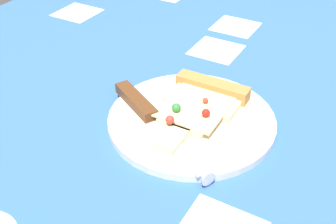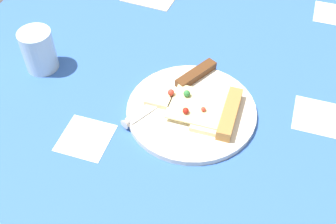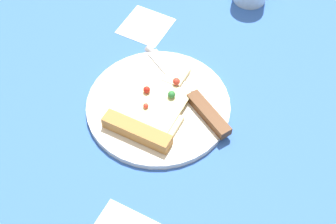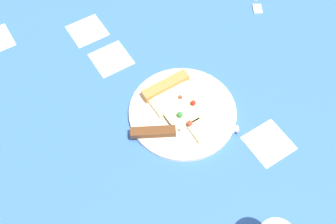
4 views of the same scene
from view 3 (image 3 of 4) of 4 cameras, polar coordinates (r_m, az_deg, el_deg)
The scene contains 4 objects.
ground_plane at distance 85.79cm, azimuth -4.88°, elevation -2.99°, with size 127.35×127.35×3.00cm.
plate at distance 86.91cm, azimuth -1.11°, elevation 0.70°, with size 24.91×24.91×1.16cm, color silver.
pizza_slice at distance 84.49cm, azimuth -1.93°, elevation 0.06°, with size 17.44×12.01×2.62cm.
knife at distance 86.71cm, azimuth 2.87°, elevation 1.72°, with size 13.46×22.02×2.45cm.
Camera 3 is at (-38.51, -28.58, 69.66)cm, focal length 53.59 mm.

